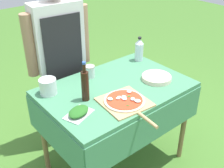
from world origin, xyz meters
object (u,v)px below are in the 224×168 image
object	(u,v)px
prep_table	(116,97)
water_bottle	(139,50)
oil_bottle	(85,85)
herb_container	(79,112)
plate_stack	(156,78)
mixing_tub	(48,86)
person_cook	(59,53)
sauce_jar	(90,72)
pizza_on_peel	(125,102)

from	to	relation	value
prep_table	water_bottle	bearing A→B (deg)	26.42
prep_table	water_bottle	distance (m)	0.59
oil_bottle	herb_container	distance (m)	0.22
oil_bottle	plate_stack	bearing A→B (deg)	-10.92
mixing_tub	person_cook	bearing A→B (deg)	48.29
oil_bottle	plate_stack	distance (m)	0.65
sauce_jar	prep_table	bearing A→B (deg)	-76.69
oil_bottle	herb_container	size ratio (longest dim) A/B	1.34
herb_container	mixing_tub	bearing A→B (deg)	93.29
prep_table	plate_stack	world-z (taller)	plate_stack
herb_container	sauce_jar	bearing A→B (deg)	46.05
oil_bottle	pizza_on_peel	bearing A→B (deg)	-49.20
person_cook	mixing_tub	distance (m)	0.47
water_bottle	sauce_jar	size ratio (longest dim) A/B	2.25
prep_table	mixing_tub	xyz separation A→B (m)	(-0.46, 0.25, 0.16)
prep_table	pizza_on_peel	xyz separation A→B (m)	(-0.10, -0.22, 0.11)
prep_table	pizza_on_peel	distance (m)	0.27
prep_table	oil_bottle	distance (m)	0.37
person_cook	pizza_on_peel	xyz separation A→B (m)	(0.05, -0.83, -0.11)
prep_table	oil_bottle	size ratio (longest dim) A/B	3.85
person_cook	pizza_on_peel	distance (m)	0.84
person_cook	water_bottle	distance (m)	0.73
mixing_tub	prep_table	bearing A→B (deg)	-28.81
pizza_on_peel	oil_bottle	distance (m)	0.31
sauce_jar	plate_stack	bearing A→B (deg)	-44.23
prep_table	water_bottle	size ratio (longest dim) A/B	5.10
sauce_jar	water_bottle	bearing A→B (deg)	-2.10
plate_stack	sauce_jar	distance (m)	0.56
pizza_on_peel	sauce_jar	distance (m)	0.49
oil_bottle	sauce_jar	bearing A→B (deg)	49.53
pizza_on_peel	person_cook	bearing A→B (deg)	99.08
oil_bottle	sauce_jar	size ratio (longest dim) A/B	2.98
plate_stack	prep_table	bearing A→B (deg)	159.75
plate_stack	sauce_jar	world-z (taller)	sauce_jar
water_bottle	sauce_jar	xyz separation A→B (m)	(-0.56, 0.02, -0.06)
prep_table	mixing_tub	distance (m)	0.55
water_bottle	herb_container	world-z (taller)	water_bottle
person_cook	sauce_jar	xyz separation A→B (m)	(0.09, -0.34, -0.08)
prep_table	person_cook	xyz separation A→B (m)	(-0.15, 0.60, 0.23)
prep_table	plate_stack	xyz separation A→B (m)	(0.34, -0.12, 0.12)
prep_table	oil_bottle	world-z (taller)	oil_bottle
oil_bottle	herb_container	world-z (taller)	oil_bottle
pizza_on_peel	sauce_jar	size ratio (longest dim) A/B	5.17
person_cook	prep_table	bearing A→B (deg)	109.24
pizza_on_peel	mixing_tub	bearing A→B (deg)	132.75
pizza_on_peel	herb_container	bearing A→B (deg)	169.38
herb_container	plate_stack	bearing A→B (deg)	0.01
person_cook	oil_bottle	distance (m)	0.62
person_cook	oil_bottle	world-z (taller)	person_cook
water_bottle	oil_bottle	bearing A→B (deg)	-162.46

